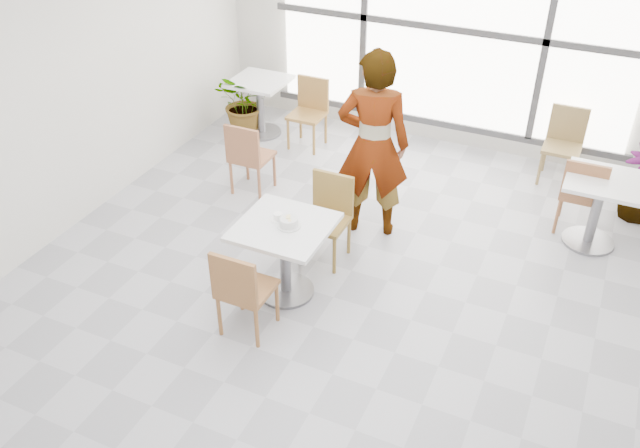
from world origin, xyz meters
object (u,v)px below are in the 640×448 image
at_px(chair_near, 241,288).
at_px(oatmeal_bowl, 289,222).
at_px(chair_far, 329,212).
at_px(bg_chair_right_far, 564,140).
at_px(bg_chair_left_near, 248,154).
at_px(coffee_cup, 278,217).
at_px(bg_table_right, 598,202).
at_px(plant_left, 246,103).
at_px(main_table, 285,246).
at_px(bg_chair_right_near, 583,191).
at_px(person, 373,145).
at_px(bg_chair_left_far, 310,108).
at_px(bg_table_left, 260,99).

xyz_separation_m(chair_near, oatmeal_bowl, (0.12, 0.64, 0.29)).
distance_m(chair_far, bg_chair_right_far, 3.13).
bearing_deg(bg_chair_left_near, coffee_cup, 129.06).
distance_m(bg_table_right, bg_chair_right_far, 1.34).
distance_m(coffee_cup, plant_left, 3.35).
distance_m(main_table, bg_chair_right_near, 3.13).
height_order(coffee_cup, plant_left, coffee_cup).
bearing_deg(bg_chair_left_near, bg_table_right, -170.74).
xyz_separation_m(bg_chair_left_near, bg_chair_right_far, (3.14, 1.83, 0.00)).
relative_size(person, bg_chair_left_near, 2.26).
bearing_deg(bg_chair_right_near, coffee_cup, 41.16).
relative_size(main_table, bg_chair_left_far, 0.92).
bearing_deg(chair_near, chair_far, -97.66).
bearing_deg(main_table, bg_chair_right_far, 58.82).
xyz_separation_m(coffee_cup, plant_left, (-1.92, 2.72, -0.37)).
distance_m(chair_near, bg_chair_left_far, 3.60).
xyz_separation_m(main_table, bg_table_left, (-1.80, 2.82, -0.04)).
height_order(bg_chair_left_near, bg_chair_left_far, same).
height_order(chair_near, bg_chair_left_far, same).
height_order(bg_table_left, bg_chair_right_far, bg_chair_right_far).
height_order(bg_table_left, plant_left, plant_left).
bearing_deg(chair_near, person, -101.37).
xyz_separation_m(coffee_cup, bg_chair_left_far, (-1.01, 2.76, -0.28)).
relative_size(bg_table_left, bg_chair_right_near, 0.86).
relative_size(chair_near, bg_table_right, 1.16).
xyz_separation_m(main_table, plant_left, (-2.00, 2.77, -0.12)).
height_order(person, bg_table_right, person).
height_order(oatmeal_bowl, bg_chair_left_far, bg_chair_left_far).
bearing_deg(coffee_cup, chair_far, 73.78).
bearing_deg(bg_chair_right_near, bg_table_right, 142.49).
bearing_deg(bg_table_right, bg_chair_right_near, 142.49).
bearing_deg(chair_near, plant_left, -60.50).
relative_size(bg_table_right, bg_chair_left_far, 0.86).
relative_size(person, bg_chair_left_far, 2.26).
xyz_separation_m(main_table, coffee_cup, (-0.08, 0.05, 0.26)).
height_order(main_table, chair_far, chair_far).
height_order(chair_far, bg_table_left, chair_far).
bearing_deg(coffee_cup, main_table, -32.83).
bearing_deg(bg_chair_left_far, chair_far, -60.32).
xyz_separation_m(chair_far, bg_chair_right_far, (1.85, 2.53, 0.00)).
height_order(chair_near, bg_chair_right_near, same).
height_order(coffee_cup, bg_chair_left_near, bg_chair_left_near).
bearing_deg(chair_far, bg_chair_right_far, 53.84).
distance_m(coffee_cup, bg_chair_left_near, 1.77).
relative_size(oatmeal_bowl, bg_chair_left_far, 0.24).
bearing_deg(bg_table_right, person, -162.02).
bearing_deg(plant_left, bg_chair_left_far, 2.51).
xyz_separation_m(bg_table_left, bg_table_right, (4.26, -0.82, 0.00)).
bearing_deg(bg_chair_right_near, chair_near, 49.50).
height_order(chair_far, bg_chair_right_far, same).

